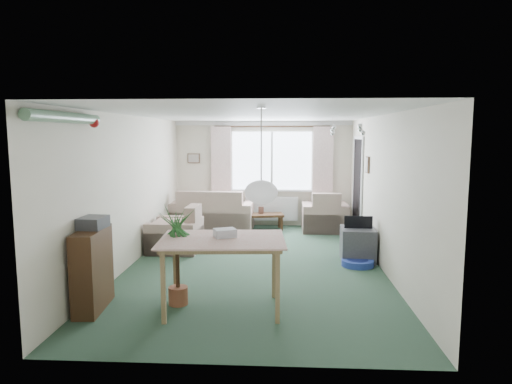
# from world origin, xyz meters

# --- Properties ---
(ground) EXTENTS (6.50, 6.50, 0.00)m
(ground) POSITION_xyz_m (0.00, 0.00, 0.00)
(ground) COLOR #2A4633
(window) EXTENTS (1.80, 0.03, 1.30)m
(window) POSITION_xyz_m (0.20, 3.23, 1.50)
(window) COLOR white
(curtain_rod) EXTENTS (2.60, 0.03, 0.03)m
(curtain_rod) POSITION_xyz_m (0.20, 3.15, 2.27)
(curtain_rod) COLOR black
(curtain_left) EXTENTS (0.45, 0.08, 2.00)m
(curtain_left) POSITION_xyz_m (-0.95, 3.13, 1.27)
(curtain_left) COLOR beige
(curtain_right) EXTENTS (0.45, 0.08, 2.00)m
(curtain_right) POSITION_xyz_m (1.35, 3.13, 1.27)
(curtain_right) COLOR beige
(radiator) EXTENTS (1.20, 0.10, 0.55)m
(radiator) POSITION_xyz_m (0.20, 3.19, 0.40)
(radiator) COLOR white
(doorway) EXTENTS (0.03, 0.95, 2.00)m
(doorway) POSITION_xyz_m (1.99, 2.20, 1.00)
(doorway) COLOR black
(pendant_lamp) EXTENTS (0.36, 0.36, 0.36)m
(pendant_lamp) POSITION_xyz_m (0.20, -2.30, 1.48)
(pendant_lamp) COLOR white
(tinsel_garland) EXTENTS (1.60, 1.60, 0.12)m
(tinsel_garland) POSITION_xyz_m (-1.92, -2.30, 2.28)
(tinsel_garland) COLOR #196626
(bauble_cluster_a) EXTENTS (0.20, 0.20, 0.20)m
(bauble_cluster_a) POSITION_xyz_m (1.30, 0.90, 2.22)
(bauble_cluster_a) COLOR silver
(bauble_cluster_b) EXTENTS (0.20, 0.20, 0.20)m
(bauble_cluster_b) POSITION_xyz_m (1.60, -0.30, 2.22)
(bauble_cluster_b) COLOR silver
(wall_picture_back) EXTENTS (0.28, 0.03, 0.22)m
(wall_picture_back) POSITION_xyz_m (-1.60, 3.23, 1.55)
(wall_picture_back) COLOR brown
(wall_picture_right) EXTENTS (0.03, 0.24, 0.30)m
(wall_picture_right) POSITION_xyz_m (1.98, 1.20, 1.55)
(wall_picture_right) COLOR brown
(sofa) EXTENTS (1.80, 0.99, 0.89)m
(sofa) POSITION_xyz_m (-1.10, 2.75, 0.44)
(sofa) COLOR beige
(sofa) RESTS_ON ground
(armchair_corner) EXTENTS (0.98, 0.93, 0.87)m
(armchair_corner) POSITION_xyz_m (1.37, 2.73, 0.44)
(armchair_corner) COLOR beige
(armchair_corner) RESTS_ON ground
(armchair_left) EXTENTS (0.90, 0.95, 0.83)m
(armchair_left) POSITION_xyz_m (-1.50, 0.84, 0.41)
(armchair_left) COLOR beige
(armchair_left) RESTS_ON ground
(coffee_table) EXTENTS (0.85, 0.56, 0.35)m
(coffee_table) POSITION_xyz_m (0.07, 2.75, 0.18)
(coffee_table) COLOR black
(coffee_table) RESTS_ON ground
(photo_frame) EXTENTS (0.12, 0.04, 0.16)m
(photo_frame) POSITION_xyz_m (-0.02, 2.76, 0.43)
(photo_frame) COLOR brown
(photo_frame) RESTS_ON coffee_table
(bookshelf) EXTENTS (0.32, 0.82, 0.98)m
(bookshelf) POSITION_xyz_m (-1.84, -1.98, 0.49)
(bookshelf) COLOR black
(bookshelf) RESTS_ON ground
(hifi_box) EXTENTS (0.30, 0.37, 0.14)m
(hifi_box) POSITION_xyz_m (-1.84, -1.90, 1.05)
(hifi_box) COLOR #38393E
(hifi_box) RESTS_ON bookshelf
(houseplant) EXTENTS (0.66, 0.66, 1.20)m
(houseplant) POSITION_xyz_m (-0.85, -1.79, 0.60)
(houseplant) COLOR #216021
(houseplant) RESTS_ON ground
(dining_table) EXTENTS (1.42, 1.00, 0.85)m
(dining_table) POSITION_xyz_m (-0.28, -1.92, 0.43)
(dining_table) COLOR tan
(dining_table) RESTS_ON ground
(gift_box) EXTENTS (0.30, 0.26, 0.12)m
(gift_box) POSITION_xyz_m (-0.25, -1.84, 0.91)
(gift_box) COLOR silver
(gift_box) RESTS_ON dining_table
(tv_cube) EXTENTS (0.58, 0.63, 0.55)m
(tv_cube) POSITION_xyz_m (1.70, 0.35, 0.27)
(tv_cube) COLOR #37373C
(tv_cube) RESTS_ON ground
(pet_bed) EXTENTS (0.59, 0.59, 0.10)m
(pet_bed) POSITION_xyz_m (1.65, 0.02, 0.05)
(pet_bed) COLOR #232199
(pet_bed) RESTS_ON ground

